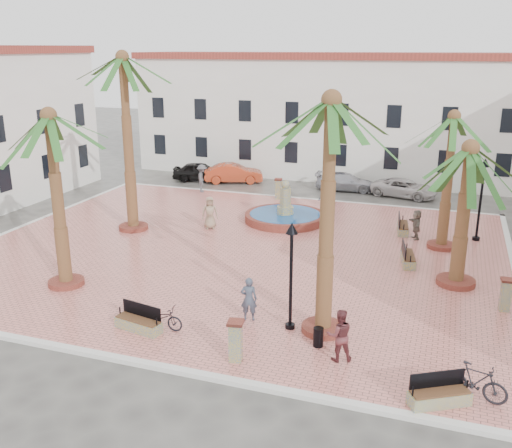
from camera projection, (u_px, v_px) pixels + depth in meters
The scene contains 34 objects.
ground at pixel (237, 252), 28.71m from camera, with size 120.00×120.00×0.00m, color #56544F.
plaza at pixel (237, 251), 28.69m from camera, with size 26.00×22.00×0.15m, color #E17D72.
kerb_n at pixel (295, 198), 38.61m from camera, with size 26.30×0.30×0.16m, color silver.
kerb_s at pixel (118, 359), 18.76m from camera, with size 26.30×0.30×0.16m, color silver.
kerb_w at pixel (26, 226), 32.76m from camera, with size 0.30×22.30×0.16m, color silver.
building_north at pixel (326, 114), 45.33m from camera, with size 30.40×7.40×9.50m.
fountain at pixel (285, 216), 33.26m from camera, with size 4.70×4.70×2.43m.
palm_nw at pixel (123, 76), 29.41m from camera, with size 5.23×5.23×9.62m.
palm_sw at pixel (51, 136), 22.54m from camera, with size 4.89×4.89×7.53m.
palm_s at pixel (331, 127), 18.28m from camera, with size 4.99×4.99×8.49m.
palm_e at pixel (468, 168), 22.97m from camera, with size 5.32×5.32×6.25m.
palm_ne at pixel (453, 132), 27.23m from camera, with size 4.64×4.64×6.93m.
bench_s at pixel (139, 323), 20.44m from camera, with size 1.88×0.88×0.96m.
bench_se at pixel (439, 396), 16.18m from camera, with size 1.80×1.36×0.94m.
bench_e at pixel (408, 258), 26.72m from camera, with size 0.88×1.91×0.97m.
bench_ne at pixel (403, 227), 31.26m from camera, with size 0.79×1.91×0.98m.
lamppost_s at pixel (291, 258), 19.87m from camera, with size 0.44×0.44×4.01m.
lamppost_e at pixel (482, 185), 29.20m from camera, with size 0.47×0.47×4.37m.
bollard_se at pixel (236, 340), 18.32m from camera, with size 0.59×0.59×1.41m.
bollard_n at pixel (278, 188), 38.00m from camera, with size 0.59×0.59×1.39m.
bollard_e at pixel (506, 294), 21.85m from camera, with size 0.50×0.50×1.31m.
litter_bin at pixel (318, 337), 19.32m from camera, with size 0.35×0.35×0.68m, color black.
cyclist_a at pixel (249, 299), 21.05m from camera, with size 0.62×0.40×1.69m, color #3C4657.
bicycle_a at pixel (161, 317), 20.49m from camera, with size 0.60×1.72×0.91m, color black.
cyclist_b at pixel (340, 335), 18.32m from camera, with size 0.86×0.67×1.77m, color #5E292D.
bicycle_b at pixel (475, 381), 16.38m from camera, with size 0.52×1.83×1.10m, color black.
pedestrian_fountain_a at pixel (210, 213), 31.75m from camera, with size 0.89×0.58×1.82m, color #9C8267.
pedestrian_fountain_b at pixel (326, 202), 34.08m from camera, with size 1.04×0.43×1.78m, color #3C4C62.
pedestrian_north at pixel (202, 178), 39.83m from camera, with size 1.25×0.72×1.94m, color #4E4F53.
pedestrian_east at pixel (416, 224), 30.05m from camera, with size 1.47×0.47×1.59m, color #685E52.
car_black at pixel (201, 172), 43.86m from camera, with size 1.69×4.21×1.43m, color black.
car_red at pixel (234, 173), 43.28m from camera, with size 1.53×4.40×1.45m, color #BC3E1F.
car_silver at pixel (346, 182), 40.97m from camera, with size 1.75×4.31×1.25m, color #ACABB4.
car_white at pixel (404, 188), 39.19m from camera, with size 2.03×4.41×1.23m, color beige.
Camera 1 is at (9.74, -25.19, 9.90)m, focal length 40.00 mm.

